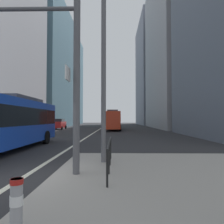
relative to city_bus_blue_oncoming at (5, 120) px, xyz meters
name	(u,v)px	position (x,y,z in m)	size (l,w,h in m)	color
ground_plane	(92,134)	(3.55, 14.53, -1.84)	(160.00, 160.00, 0.00)	#28282B
median_island	(207,187)	(9.05, -6.47, -1.76)	(9.00, 10.00, 0.15)	gray
lane_centre_line	(99,130)	(3.55, 24.53, -1.83)	(0.20, 80.00, 0.01)	beige
office_tower_left_mid	(38,66)	(-12.45, 37.94, 13.08)	(13.87, 22.44, 29.84)	slate
office_tower_left_far	(64,81)	(-12.45, 63.59, 13.99)	(10.91, 18.67, 31.65)	slate
office_tower_right_mid	(180,49)	(20.55, 32.25, 15.14)	(11.74, 23.42, 33.96)	#9E9EA3
office_tower_right_far	(157,73)	(20.55, 57.82, 15.53)	(12.19, 23.59, 34.74)	slate
city_bus_blue_oncoming	(5,120)	(0.00, 0.00, 0.00)	(2.70, 11.83, 3.40)	blue
city_bus_red_receding	(113,119)	(6.10, 24.18, 0.00)	(2.77, 11.38, 3.40)	red
car_oncoming_mid	(59,124)	(-3.87, 25.69, -0.85)	(2.14, 4.63, 1.94)	maroon
car_receding_near	(115,122)	(6.24, 46.34, -0.85)	(2.14, 4.29, 1.94)	silver
car_receding_far	(114,122)	(6.16, 47.62, -0.85)	(2.17, 4.08, 1.94)	gold
traffic_signal_gantry	(19,52)	(3.38, -5.51, 2.26)	(5.81, 0.65, 6.00)	#515156
street_lamp_post	(104,38)	(6.07, -3.65, 3.45)	(5.50, 0.32, 8.00)	#56565B
bollard_left	(16,204)	(5.07, -9.03, -1.21)	(0.20, 0.20, 0.86)	#99999E
pedestrian_railing	(109,149)	(6.35, -4.88, -0.97)	(0.06, 3.87, 0.98)	black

